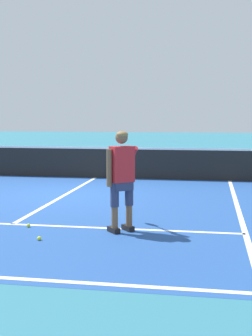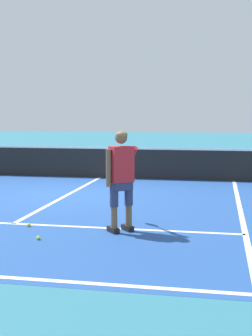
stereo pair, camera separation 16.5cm
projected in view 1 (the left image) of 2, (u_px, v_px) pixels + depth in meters
ground_plane at (66, 195)px, 11.82m from camera, size 80.00×80.00×0.00m
court_inner_surface at (47, 205)px, 10.45m from camera, size 10.98×9.50×0.00m
line_service at (13, 224)px, 8.64m from camera, size 8.23×0.10×0.01m
line_centre_service at (65, 195)px, 11.77m from camera, size 0.10×6.40×0.01m
line_singles_right at (239, 212)px, 9.75m from camera, size 0.10×9.10×0.01m
tennis_net at (95, 162)px, 14.85m from camera, size 11.96×0.08×1.07m
tennis_player at (121, 174)px, 8.00m from camera, size 0.67×1.19×1.71m
tennis_ball_near_feet at (39, 238)px, 7.55m from camera, size 0.07×0.07×0.07m
tennis_ball_by_baseline at (28, 225)px, 8.42m from camera, size 0.07×0.07×0.07m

